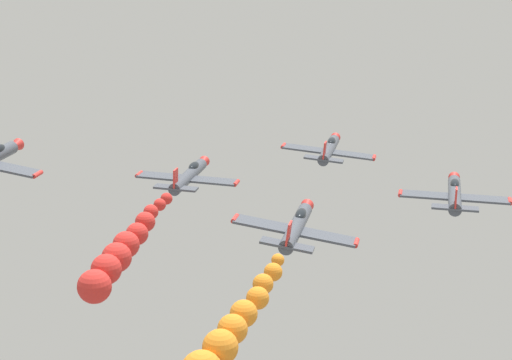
# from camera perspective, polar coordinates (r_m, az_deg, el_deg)

# --- Properties ---
(airplane_lead) EXTENTS (9.56, 10.35, 2.45)m
(airplane_lead) POSITION_cam_1_polar(r_m,az_deg,el_deg) (89.89, 4.72, 1.99)
(airplane_lead) COLOR #474C56
(airplane_left_inner) EXTENTS (9.57, 10.35, 2.33)m
(airplane_left_inner) POSITION_cam_1_polar(r_m,az_deg,el_deg) (81.49, -4.33, 0.29)
(airplane_left_inner) COLOR #474C56
(smoke_trail_left_inner) EXTENTS (2.81, 16.09, 3.96)m
(smoke_trail_left_inner) POSITION_cam_1_polar(r_m,az_deg,el_deg) (66.36, -8.86, -4.83)
(smoke_trail_left_inner) COLOR red
(airplane_right_inner) EXTENTS (9.56, 10.35, 2.32)m
(airplane_right_inner) POSITION_cam_1_polar(r_m,az_deg,el_deg) (78.35, 12.65, -0.87)
(airplane_right_inner) COLOR #474C56
(airplane_left_outer) EXTENTS (9.52, 10.35, 2.69)m
(airplane_left_outer) POSITION_cam_1_polar(r_m,az_deg,el_deg) (66.29, 2.62, -3.00)
(airplane_left_outer) COLOR #474C56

